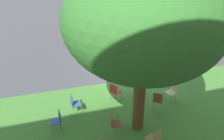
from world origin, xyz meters
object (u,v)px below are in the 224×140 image
object	(u,v)px
chair_2	(74,103)
chair_5	(138,84)
chair_7	(158,100)
chair_3	(154,138)
chair_8	(115,91)
street_tree	(144,21)
chair_1	(57,120)
parked_car	(158,48)
chair_0	(172,91)
chair_4	(114,122)

from	to	relation	value
chair_2	chair_5	bearing A→B (deg)	-167.86
chair_5	chair_7	size ratio (longest dim) A/B	1.00
chair_3	chair_8	bearing A→B (deg)	-82.88
street_tree	chair_1	size ratio (longest dim) A/B	7.02
chair_1	chair_5	size ratio (longest dim) A/B	1.00
chair_1	parked_car	size ratio (longest dim) A/B	0.24
chair_1	chair_2	size ratio (longest dim) A/B	1.00
chair_0	chair_5	size ratio (longest dim) A/B	1.00
chair_1	chair_3	bearing A→B (deg)	147.86
chair_0	parked_car	world-z (taller)	parked_car
street_tree	chair_0	bearing A→B (deg)	-149.67
chair_5	chair_1	bearing A→B (deg)	22.41
chair_3	chair_5	distance (m)	3.66
chair_8	street_tree	bearing A→B (deg)	99.19
street_tree	chair_3	xyz separation A→B (m)	(-0.08, 1.26, -3.72)
chair_0	chair_2	world-z (taller)	same
street_tree	chair_0	size ratio (longest dim) A/B	7.02
chair_3	chair_0	bearing A→B (deg)	-129.74
chair_1	chair_4	size ratio (longest dim) A/B	1.00
chair_3	chair_1	bearing A→B (deg)	-32.14
chair_5	parked_car	xyz separation A→B (m)	(-2.68, -3.27, 0.32)
chair_2	chair_8	distance (m)	1.93
chair_0	parked_car	size ratio (longest dim) A/B	0.24
chair_1	chair_5	bearing A→B (deg)	-157.59
chair_4	chair_8	world-z (taller)	same
street_tree	chair_8	world-z (taller)	street_tree
chair_3	chair_4	bearing A→B (deg)	-47.84
chair_7	street_tree	bearing A→B (deg)	33.43
chair_1	chair_5	world-z (taller)	same
chair_8	parked_car	xyz separation A→B (m)	(-3.94, -3.56, 0.32)
chair_8	chair_4	bearing A→B (deg)	72.34
chair_3	chair_7	distance (m)	2.38
chair_2	chair_4	size ratio (longest dim) A/B	1.00
chair_1	chair_7	size ratio (longest dim) A/B	1.00
parked_car	chair_0	bearing A→B (deg)	71.71
chair_4	chair_7	world-z (taller)	same
chair_3	chair_8	xyz separation A→B (m)	(0.41, -3.27, 0.00)
chair_1	chair_5	xyz separation A→B (m)	(-3.93, -1.62, 0.00)
street_tree	chair_0	distance (m)	4.51
chair_1	chair_3	size ratio (longest dim) A/B	1.00
parked_car	chair_8	bearing A→B (deg)	42.06
chair_3	chair_8	distance (m)	3.30
chair_4	parked_car	size ratio (longest dim) A/B	0.24
chair_5	parked_car	bearing A→B (deg)	-129.33
chair_2	chair_5	distance (m)	3.22
chair_7	chair_2	bearing A→B (deg)	-12.98
chair_0	chair_5	distance (m)	1.62
street_tree	parked_car	bearing A→B (deg)	-122.99
chair_0	chair_2	bearing A→B (deg)	-4.29
chair_5	parked_car	distance (m)	4.25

